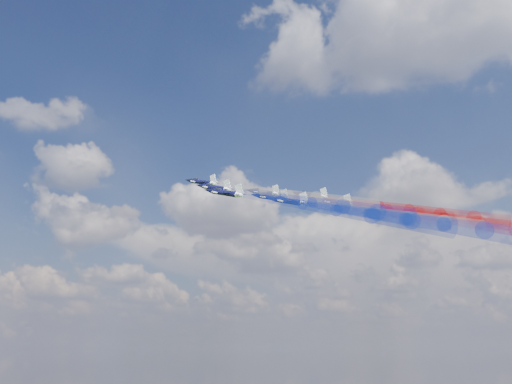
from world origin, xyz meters
The scene contains 16 objects.
jet_lead centered at (2.42, 12.13, 177.16)m, with size 10.15×12.69×3.38m, color black, non-canonical shape.
trail_lead centered at (31.73, 7.73, 169.18)m, with size 4.23×50.17×4.23m, color silver, non-canonical shape.
jet_inner_left centered at (13.27, 1.31, 171.78)m, with size 10.15×12.69×3.38m, color black, non-canonical shape.
trail_inner_left centered at (42.57, -3.10, 163.79)m, with size 4.23×50.17×4.23m, color #1730C3, non-canonical shape.
jet_inner_right centered at (17.85, 21.01, 174.38)m, with size 10.15×12.69×3.38m, color black, non-canonical shape.
trail_inner_right centered at (47.16, 16.60, 166.40)m, with size 4.23×50.17×4.23m, color red, non-canonical shape.
jet_outer_left centered at (23.36, -10.66, 166.57)m, with size 10.15×12.69×3.38m, color black, non-canonical shape.
trail_outer_left centered at (52.66, -15.07, 158.59)m, with size 4.23×50.17×4.23m, color #1730C3, non-canonical shape.
jet_center_third centered at (25.90, 9.24, 169.44)m, with size 10.15×12.69×3.38m, color black, non-canonical shape.
trail_center_third centered at (55.20, 4.83, 161.46)m, with size 4.23×50.17×4.23m, color silver, non-canonical shape.
jet_outer_right centered at (29.54, 28.38, 173.84)m, with size 10.15×12.69×3.38m, color black, non-canonical shape.
trail_outer_right centered at (58.84, 23.97, 165.86)m, with size 4.23×50.17×4.23m, color red, non-canonical shape.
jet_rear_left centered at (35.20, -0.14, 165.46)m, with size 10.15×12.69×3.38m, color black, non-canonical shape.
trail_rear_left centered at (64.51, -4.54, 157.48)m, with size 4.23×50.17×4.23m, color #1730C3, non-canonical shape.
jet_rear_right centered at (39.60, 19.23, 168.79)m, with size 10.15×12.69×3.38m, color black, non-canonical shape.
trail_rear_right centered at (68.91, 14.82, 160.81)m, with size 4.23×50.17×4.23m, color red, non-canonical shape.
Camera 1 is at (95.77, -135.25, 130.67)m, focal length 43.86 mm.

